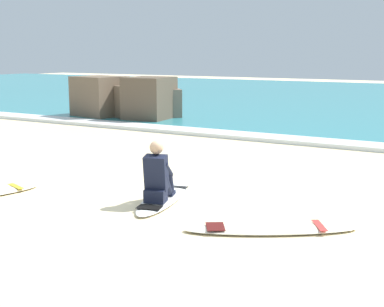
{
  "coord_description": "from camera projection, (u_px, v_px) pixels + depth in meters",
  "views": [
    {
      "loc": [
        5.05,
        -6.96,
        2.35
      ],
      "look_at": [
        0.17,
        1.31,
        0.55
      ],
      "focal_mm": 50.7,
      "sensor_mm": 36.0,
      "label": 1
    }
  ],
  "objects": [
    {
      "name": "ground_plane",
      "position": [
        142.0,
        198.0,
        8.85
      ],
      "size": [
        80.0,
        80.0,
        0.0
      ],
      "primitive_type": "plane",
      "color": "beige"
    },
    {
      "name": "breaking_foam",
      "position": [
        287.0,
        139.0,
        14.45
      ],
      "size": [
        80.0,
        0.9,
        0.11
      ],
      "primitive_type": "cube",
      "color": "white",
      "rests_on": "ground"
    },
    {
      "name": "surfboard_main",
      "position": [
        164.0,
        198.0,
        8.76
      ],
      "size": [
        1.09,
        2.24,
        0.08
      ],
      "color": "white",
      "rests_on": "ground"
    },
    {
      "name": "surfer_seated",
      "position": [
        158.0,
        177.0,
        8.42
      ],
      "size": [
        0.52,
        0.77,
        0.95
      ],
      "color": "black",
      "rests_on": "surfboard_main"
    },
    {
      "name": "surfboard_spare_far",
      "position": [
        271.0,
        229.0,
        7.22
      ],
      "size": [
        2.24,
        1.69,
        0.08
      ],
      "color": "#EFE5C6",
      "rests_on": "ground"
    },
    {
      "name": "rock_outcrop_distant",
      "position": [
        127.0,
        100.0,
        19.07
      ],
      "size": [
        3.88,
        2.29,
        1.51
      ],
      "color": "brown",
      "rests_on": "ground"
    }
  ]
}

